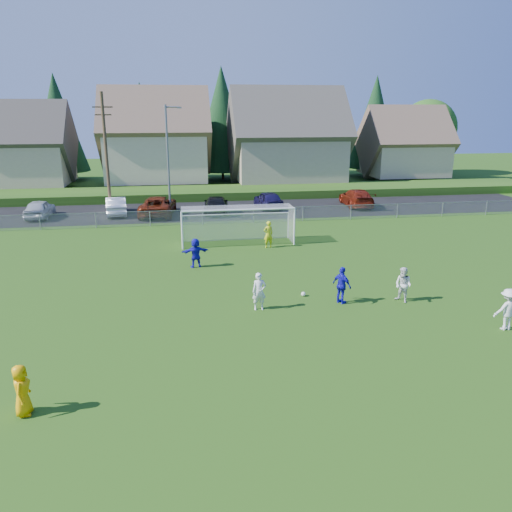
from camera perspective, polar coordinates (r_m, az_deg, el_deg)
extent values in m
plane|color=#193D0C|center=(18.67, 3.89, -11.02)|extent=(160.00, 160.00, 0.00)
plane|color=black|center=(44.64, -3.91, 5.25)|extent=(60.00, 60.00, 0.00)
cube|color=#1E420F|center=(51.93, -4.68, 7.24)|extent=(70.00, 6.00, 0.80)
sphere|color=white|center=(24.02, 5.43, -4.35)|extent=(0.22, 0.22, 0.22)
imported|color=#FDA805|center=(16.38, -25.20, -13.71)|extent=(0.52, 0.78, 1.57)
imported|color=silver|center=(22.12, 0.37, -4.08)|extent=(0.62, 0.41, 1.70)
imported|color=silver|center=(23.97, 16.47, -3.19)|extent=(0.95, 1.01, 1.65)
imported|color=silver|center=(22.55, 26.81, -5.47)|extent=(1.14, 0.68, 1.74)
imported|color=#1713B3|center=(23.15, 9.78, -3.32)|extent=(0.90, 1.09, 1.74)
imported|color=#1713B3|center=(28.29, -6.92, 0.37)|extent=(1.61, 0.75, 1.67)
imported|color=yellow|center=(32.16, 1.42, 2.50)|extent=(0.71, 0.55, 1.75)
imported|color=#B9BEC2|center=(44.99, -23.50, 4.98)|extent=(1.79, 4.40, 1.50)
imported|color=white|center=(44.19, -15.69, 5.56)|extent=(2.16, 4.76, 1.52)
imported|color=#5E1C0A|center=(43.10, -11.15, 5.66)|extent=(3.21, 6.02, 1.61)
imported|color=black|center=(43.35, -4.58, 5.87)|extent=(2.45, 5.18, 1.46)
imported|color=#16113D|center=(45.25, 1.42, 6.43)|extent=(2.30, 4.77, 1.57)
imported|color=maroon|center=(47.25, 11.41, 6.55)|extent=(2.62, 5.63, 1.59)
cylinder|color=white|center=(32.00, -8.45, 2.89)|extent=(0.12, 0.12, 2.44)
cylinder|color=white|center=(32.85, 4.40, 3.37)|extent=(0.12, 0.12, 2.44)
cylinder|color=white|center=(31.97, -1.96, 5.28)|extent=(7.30, 0.12, 0.12)
cylinder|color=white|center=(33.82, -8.47, 3.06)|extent=(0.08, 0.08, 1.80)
cylinder|color=white|center=(34.63, 3.71, 3.52)|extent=(0.08, 0.08, 1.80)
cylinder|color=white|center=(33.84, -2.33, 4.80)|extent=(7.30, 0.08, 0.08)
cube|color=silver|center=(34.04, -2.31, 3.31)|extent=(7.30, 0.02, 1.80)
cube|color=silver|center=(32.87, -8.47, 3.25)|extent=(0.02, 1.80, 2.44)
cube|color=silver|center=(33.71, 4.05, 3.71)|extent=(0.02, 1.80, 2.44)
cube|color=silver|center=(32.84, -2.15, 5.58)|extent=(7.30, 1.80, 0.02)
cube|color=gray|center=(39.04, -3.21, 5.40)|extent=(52.00, 0.03, 0.03)
cube|color=gray|center=(39.15, -3.20, 4.58)|extent=(52.00, 0.02, 1.14)
cylinder|color=gray|center=(39.15, -3.20, 4.58)|extent=(0.06, 0.06, 1.20)
cylinder|color=slate|center=(42.34, -10.02, 10.59)|extent=(0.18, 0.18, 9.00)
cylinder|color=slate|center=(42.14, -9.61, 16.44)|extent=(1.20, 0.12, 0.12)
cube|color=slate|center=(42.15, -8.76, 16.41)|extent=(0.36, 0.18, 0.12)
cylinder|color=#473321|center=(43.66, -16.73, 10.98)|extent=(0.26, 0.26, 10.00)
cube|color=#473321|center=(43.52, -17.15, 15.96)|extent=(1.60, 0.10, 0.10)
cube|color=#473321|center=(43.52, -17.08, 15.17)|extent=(1.30, 0.10, 0.10)
cube|color=tan|center=(60.61, -24.78, 9.65)|extent=(9.00, 8.00, 4.50)
pyramid|color=#423D38|center=(60.37, -25.56, 15.91)|extent=(9.90, 8.80, 4.41)
cube|color=#C6B58E|center=(59.40, -11.25, 11.19)|extent=(11.00, 9.00, 5.50)
pyramid|color=brown|center=(59.25, -11.68, 18.63)|extent=(12.10, 9.90, 4.96)
cube|color=tan|center=(59.77, 3.52, 11.26)|extent=(12.00, 10.00, 5.00)
pyramid|color=#4C473F|center=(59.60, 3.66, 18.95)|extent=(13.20, 11.00, 5.52)
cube|color=tan|center=(65.60, 16.46, 10.65)|extent=(9.00, 8.00, 4.00)
pyramid|color=brown|center=(65.35, 16.92, 16.24)|extent=(9.90, 8.80, 4.41)
cylinder|color=#382616|center=(68.12, -21.16, 8.54)|extent=(0.30, 0.30, 1.20)
cone|color=#143819|center=(67.67, -21.73, 13.94)|extent=(6.76, 6.76, 11.70)
cylinder|color=#382616|center=(67.74, -12.60, 9.20)|extent=(0.30, 0.30, 1.20)
cone|color=#143819|center=(67.30, -12.93, 14.27)|extent=(6.24, 6.24, 10.80)
cylinder|color=#382616|center=(64.90, -3.80, 9.25)|extent=(0.30, 0.30, 1.20)
cone|color=#143819|center=(64.41, -3.92, 15.36)|extent=(7.28, 7.28, 12.60)
cylinder|color=#382616|center=(68.32, 4.55, 10.76)|extent=(0.36, 0.36, 3.96)
sphere|color=#2B5B19|center=(68.03, 4.64, 14.82)|extent=(8.36, 8.36, 8.36)
cylinder|color=#382616|center=(69.59, 13.06, 9.35)|extent=(0.30, 0.30, 1.20)
cone|color=#143819|center=(69.15, 13.41, 14.66)|extent=(6.76, 6.76, 11.70)
cylinder|color=#382616|center=(73.70, 18.70, 10.23)|extent=(0.36, 0.36, 3.60)
sphere|color=#2B5B19|center=(73.43, 19.02, 13.64)|extent=(7.60, 7.60, 7.60)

